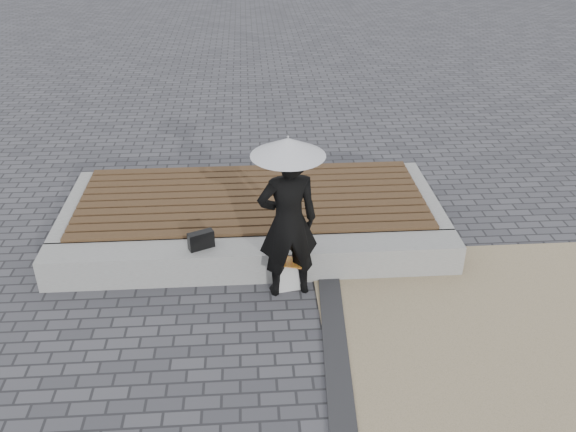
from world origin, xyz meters
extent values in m
plane|color=#49494E|center=(0.00, 0.00, 0.00)|extent=(80.00, 80.00, 0.00)
cube|color=#28282A|center=(0.75, -0.50, 0.02)|extent=(0.61, 5.20, 0.04)
cube|color=#A0A19B|center=(0.00, 1.60, 0.20)|extent=(5.00, 0.45, 0.40)
cube|color=#A5A59F|center=(0.00, 2.80, 0.20)|extent=(5.00, 2.00, 0.40)
imported|color=black|center=(0.38, 1.23, 0.92)|extent=(0.73, 0.54, 1.84)
cylinder|color=#ADAEB2|center=(0.38, 1.23, 1.32)|extent=(0.01, 0.01, 0.79)
cone|color=silver|center=(0.38, 1.23, 1.81)|extent=(0.79, 0.79, 0.19)
sphere|color=#ADAEB2|center=(0.38, 1.23, 1.92)|extent=(0.03, 0.03, 0.03)
cube|color=black|center=(-0.61, 1.59, 0.51)|extent=(0.32, 0.22, 0.21)
cube|color=silver|center=(0.41, 1.29, 0.19)|extent=(0.39, 0.22, 0.39)
cube|color=#DE412D|center=(0.41, 1.24, 0.39)|extent=(0.34, 0.29, 0.01)
camera|label=1|loc=(-0.01, -4.49, 4.25)|focal=37.89mm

